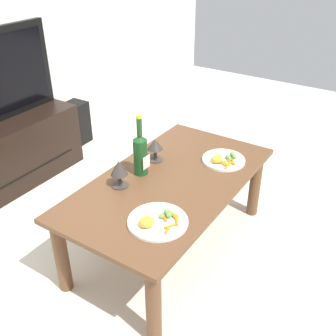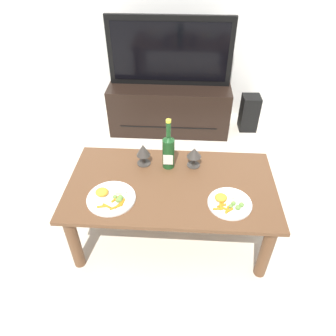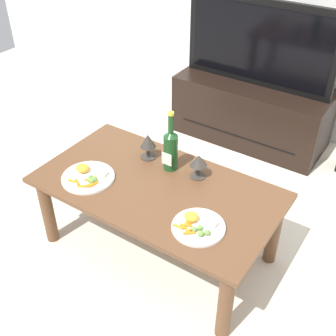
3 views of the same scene
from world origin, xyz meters
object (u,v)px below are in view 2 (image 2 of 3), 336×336
(wine_bottle, at_px, (168,150))
(goblet_right, at_px, (194,154))
(goblet_left, at_px, (143,151))
(floor_speaker, at_px, (249,113))
(dinner_plate_left, at_px, (111,197))
(tv_stand, at_px, (170,106))
(dinner_plate_right, at_px, (229,203))
(dining_table, at_px, (171,193))
(tv_screen, at_px, (170,52))

(wine_bottle, relative_size, goblet_right, 2.55)
(goblet_left, bearing_deg, floor_speaker, 53.61)
(dinner_plate_left, bearing_deg, tv_stand, 80.84)
(dinner_plate_left, bearing_deg, dinner_plate_right, -0.06)
(dining_table, bearing_deg, tv_stand, 93.62)
(goblet_right, bearing_deg, dinner_plate_right, -59.49)
(wine_bottle, relative_size, goblet_left, 2.31)
(dining_table, bearing_deg, dinner_plate_right, -24.26)
(tv_screen, xyz_separation_m, goblet_right, (0.22, -1.20, -0.22))
(floor_speaker, bearing_deg, dinner_plate_left, -126.37)
(floor_speaker, xyz_separation_m, dinner_plate_right, (-0.37, -1.54, 0.29))
(wine_bottle, distance_m, dinner_plate_left, 0.46)
(floor_speaker, height_order, goblet_left, goblet_left)
(tv_stand, xyz_separation_m, dinner_plate_right, (0.42, -1.53, 0.24))
(dining_table, xyz_separation_m, floor_speaker, (0.70, 1.40, -0.20))
(goblet_right, bearing_deg, goblet_left, -180.00)
(tv_screen, bearing_deg, dining_table, -86.37)
(wine_bottle, xyz_separation_m, goblet_right, (0.16, 0.02, -0.03))
(dinner_plate_right, bearing_deg, tv_screen, 105.28)
(tv_screen, relative_size, dinner_plate_left, 3.98)
(goblet_left, distance_m, dinner_plate_left, 0.37)
(tv_stand, relative_size, floor_speaker, 3.21)
(tv_stand, relative_size, wine_bottle, 3.35)
(wine_bottle, bearing_deg, tv_screen, 92.83)
(tv_stand, height_order, goblet_right, goblet_right)
(tv_screen, xyz_separation_m, floor_speaker, (0.79, 0.01, -0.59))
(dining_table, relative_size, floor_speaker, 3.50)
(tv_screen, bearing_deg, dinner_plate_right, -74.72)
(dining_table, height_order, floor_speaker, dining_table)
(tv_stand, relative_size, dinner_plate_right, 4.63)
(tv_screen, xyz_separation_m, dinner_plate_left, (-0.25, -1.53, -0.30))
(goblet_left, xyz_separation_m, dinner_plate_right, (0.52, -0.34, -0.09))
(floor_speaker, bearing_deg, goblet_right, -117.69)
(dining_table, height_order, dinner_plate_right, dinner_plate_right)
(tv_stand, height_order, dinner_plate_left, dinner_plate_left)
(tv_screen, distance_m, dinner_plate_left, 1.58)
(goblet_left, height_order, goblet_right, goblet_left)
(tv_stand, distance_m, dinner_plate_left, 1.57)
(dinner_plate_left, xyz_separation_m, dinner_plate_right, (0.67, -0.00, -0.00))
(tv_screen, relative_size, floor_speaker, 3.10)
(tv_screen, bearing_deg, floor_speaker, 0.97)
(dinner_plate_right, bearing_deg, goblet_left, 147.15)
(floor_speaker, xyz_separation_m, goblet_left, (-0.89, -1.21, 0.38))
(goblet_right, distance_m, dinner_plate_left, 0.58)
(dining_table, bearing_deg, floor_speaker, 63.27)
(wine_bottle, relative_size, dinner_plate_left, 1.23)
(dining_table, relative_size, wine_bottle, 3.65)
(dining_table, height_order, tv_screen, tv_screen)
(floor_speaker, height_order, dinner_plate_right, dinner_plate_right)
(dining_table, relative_size, dinner_plate_left, 4.49)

